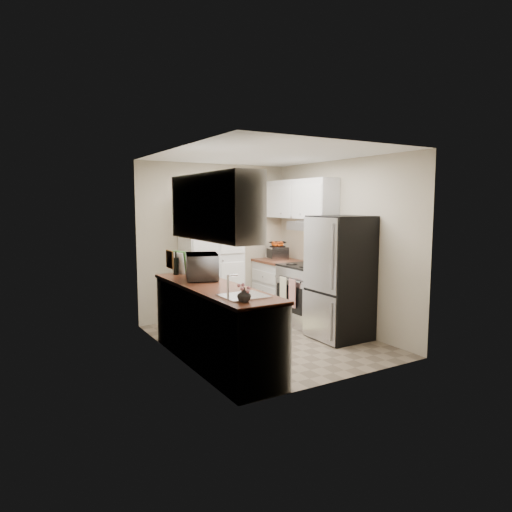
% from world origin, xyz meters
% --- Properties ---
extents(ground, '(3.20, 3.20, 0.00)m').
position_xyz_m(ground, '(0.00, 0.00, 0.00)').
color(ground, '#7A6B56').
rests_on(ground, ground).
extents(room_shell, '(2.64, 3.24, 2.52)m').
position_xyz_m(room_shell, '(-0.02, -0.01, 1.63)').
color(room_shell, beige).
rests_on(room_shell, ground).
extents(pantry_cabinet, '(0.90, 0.55, 2.00)m').
position_xyz_m(pantry_cabinet, '(-0.20, 1.32, 1.00)').
color(pantry_cabinet, silver).
rests_on(pantry_cabinet, ground).
extents(base_cabinet_left, '(0.60, 2.30, 0.88)m').
position_xyz_m(base_cabinet_left, '(-0.99, -0.43, 0.44)').
color(base_cabinet_left, silver).
rests_on(base_cabinet_left, ground).
extents(countertop_left, '(0.63, 2.33, 0.04)m').
position_xyz_m(countertop_left, '(-0.99, -0.43, 0.90)').
color(countertop_left, brown).
rests_on(countertop_left, base_cabinet_left).
extents(base_cabinet_right, '(0.60, 0.80, 0.88)m').
position_xyz_m(base_cabinet_right, '(0.99, 1.19, 0.44)').
color(base_cabinet_right, silver).
rests_on(base_cabinet_right, ground).
extents(countertop_right, '(0.63, 0.83, 0.04)m').
position_xyz_m(countertop_right, '(0.99, 1.19, 0.90)').
color(countertop_right, brown).
rests_on(countertop_right, base_cabinet_right).
extents(electric_range, '(0.71, 0.78, 1.13)m').
position_xyz_m(electric_range, '(0.97, 0.39, 0.48)').
color(electric_range, '#B7B7BC').
rests_on(electric_range, ground).
extents(refrigerator, '(0.70, 0.72, 1.70)m').
position_xyz_m(refrigerator, '(0.94, -0.41, 0.85)').
color(refrigerator, '#B7B7BC').
rests_on(refrigerator, ground).
extents(microwave, '(0.56, 0.67, 0.32)m').
position_xyz_m(microwave, '(-0.91, 0.07, 1.08)').
color(microwave, silver).
rests_on(microwave, countertop_left).
extents(wine_bottle, '(0.07, 0.07, 0.29)m').
position_xyz_m(wine_bottle, '(-1.07, 0.56, 1.06)').
color(wine_bottle, black).
rests_on(wine_bottle, countertop_left).
extents(flower_vase, '(0.18, 0.18, 0.14)m').
position_xyz_m(flower_vase, '(-1.11, -1.37, 0.99)').
color(flower_vase, white).
rests_on(flower_vase, countertop_left).
extents(cutting_board, '(0.11, 0.24, 0.31)m').
position_xyz_m(cutting_board, '(-1.00, 0.60, 1.08)').
color(cutting_board, '#418638').
rests_on(cutting_board, countertop_left).
extents(toaster_oven, '(0.38, 0.44, 0.22)m').
position_xyz_m(toaster_oven, '(1.00, 1.27, 1.03)').
color(toaster_oven, '#B2B1B6').
rests_on(toaster_oven, countertop_right).
extents(fruit_basket, '(0.35, 0.35, 0.12)m').
position_xyz_m(fruit_basket, '(1.00, 1.26, 1.20)').
color(fruit_basket, '#F2520F').
rests_on(fruit_basket, toaster_oven).
extents(kitchen_mat, '(0.65, 0.83, 0.01)m').
position_xyz_m(kitchen_mat, '(0.11, 0.43, 0.01)').
color(kitchen_mat, '#CBC287').
rests_on(kitchen_mat, ground).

